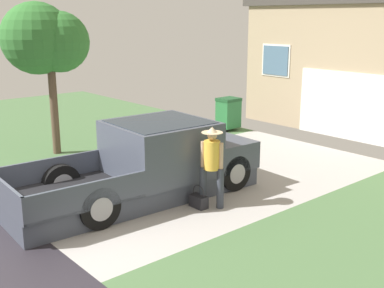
{
  "coord_description": "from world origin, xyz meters",
  "views": [
    {
      "loc": [
        8.24,
        -3.1,
        3.73
      ],
      "look_at": [
        1.13,
        3.01,
        1.28
      ],
      "focal_mm": 45.38,
      "sensor_mm": 36.0,
      "label": 1
    }
  ],
  "objects": [
    {
      "name": "pickup_truck",
      "position": [
        0.16,
        2.78,
        0.71
      ],
      "size": [
        2.21,
        5.49,
        1.6
      ],
      "rotation": [
        0.0,
        0.0,
        -0.05
      ],
      "color": "#424857",
      "rests_on": "ground"
    },
    {
      "name": "wheeled_trash_bin",
      "position": [
        -3.25,
        8.41,
        0.59
      ],
      "size": [
        0.6,
        0.72,
        1.1
      ],
      "color": "#286B38",
      "rests_on": "ground"
    },
    {
      "name": "person_with_hat",
      "position": [
        1.5,
        3.21,
        0.95
      ],
      "size": [
        0.46,
        0.42,
        1.66
      ],
      "rotation": [
        0.0,
        0.0,
        -2.62
      ],
      "color": "#333842",
      "rests_on": "ground"
    },
    {
      "name": "front_yard_tree",
      "position": [
        -4.44,
        2.59,
        3.13
      ],
      "size": [
        2.07,
        2.28,
        4.16
      ],
      "color": "brown",
      "rests_on": "ground"
    },
    {
      "name": "handbag",
      "position": [
        1.36,
        2.99,
        0.14
      ],
      "size": [
        0.38,
        0.21,
        0.47
      ],
      "color": "#232328",
      "rests_on": "ground"
    }
  ]
}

